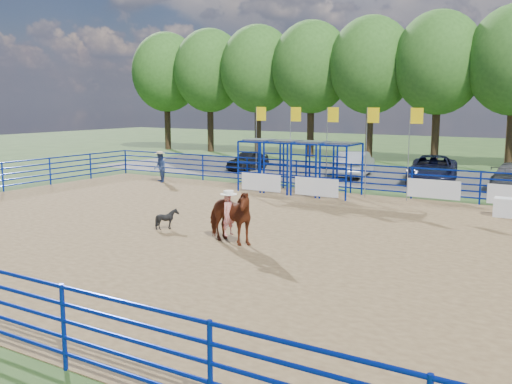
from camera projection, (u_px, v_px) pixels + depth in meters
The scene contains 12 objects.
ground at pixel (240, 233), 19.56m from camera, with size 120.00×120.00×0.00m, color #345321.
arena_dirt at pixel (240, 233), 19.56m from camera, with size 30.00×20.00×0.02m, color olive.
gravel_strip at pixel (395, 177), 33.90m from camera, with size 40.00×10.00×0.01m, color #65625A.
horse_and_rider at pixel (229, 214), 17.94m from camera, with size 2.24×1.34×2.36m.
calf at pixel (167, 219), 20.01m from camera, with size 0.59×0.67×0.74m, color black.
spectator_cowboy at pixel (160, 167), 31.68m from camera, with size 1.02×0.98×1.70m.
car_a at pixel (248, 160), 37.77m from camera, with size 1.48×3.67×1.25m, color black.
car_b at pixel (355, 164), 34.21m from camera, with size 1.63×4.68×1.54m, color #979BA0.
car_c at pixel (433, 169), 31.49m from camera, with size 2.51×5.44×1.51m, color black.
perimeter_fence at pixel (240, 212), 19.44m from camera, with size 30.10×20.10×1.50m.
chute_assembly at pixel (305, 168), 27.79m from camera, with size 19.32×2.41×4.20m.
treeline at pixel (439, 58), 40.31m from camera, with size 56.40×6.40×11.24m.
Camera 1 is at (10.41, -16.02, 4.46)m, focal length 40.00 mm.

